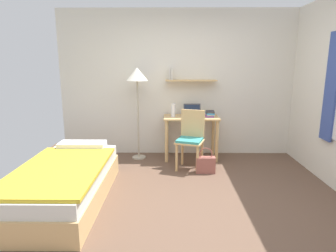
{
  "coord_description": "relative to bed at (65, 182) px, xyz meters",
  "views": [
    {
      "loc": [
        -0.2,
        -3.23,
        1.67
      ],
      "look_at": [
        -0.24,
        0.51,
        0.85
      ],
      "focal_mm": 30.77,
      "sensor_mm": 36.0,
      "label": 1
    }
  ],
  "objects": [
    {
      "name": "wall_back",
      "position": [
        1.5,
        1.97,
        1.06
      ],
      "size": [
        4.4,
        0.27,
        2.6
      ],
      "color": "silver",
      "rests_on": "ground_plane"
    },
    {
      "name": "standing_lamp",
      "position": [
        0.73,
        1.64,
        1.15
      ],
      "size": [
        0.36,
        0.36,
        1.6
      ],
      "color": "#B2A893",
      "rests_on": "ground_plane"
    },
    {
      "name": "ground_plane",
      "position": [
        1.5,
        -0.05,
        -0.24
      ],
      "size": [
        5.28,
        5.28,
        0.0
      ],
      "primitive_type": "plane",
      "color": "brown"
    },
    {
      "name": "water_bottle",
      "position": [
        1.34,
        1.61,
        0.64
      ],
      "size": [
        0.07,
        0.07,
        0.23
      ],
      "primitive_type": "cylinder",
      "color": "silver",
      "rests_on": "desk"
    },
    {
      "name": "book_stack",
      "position": [
        1.98,
        1.66,
        0.57
      ],
      "size": [
        0.16,
        0.25,
        0.1
      ],
      "color": "purple",
      "rests_on": "desk"
    },
    {
      "name": "laptop",
      "position": [
        1.67,
        1.67,
        0.57
      ],
      "size": [
        0.3,
        0.24,
        0.21
      ],
      "color": "#2D2D33",
      "rests_on": "desk"
    },
    {
      "name": "desk_chair",
      "position": [
        1.62,
        1.17,
        0.28
      ],
      "size": [
        0.51,
        0.5,
        0.94
      ],
      "color": "tan",
      "rests_on": "ground_plane"
    },
    {
      "name": "bed",
      "position": [
        0.0,
        0.0,
        0.0
      ],
      "size": [
        0.97,
        1.96,
        0.54
      ],
      "color": "tan",
      "rests_on": "ground_plane"
    },
    {
      "name": "handbag",
      "position": [
        1.84,
        0.95,
        -0.1
      ],
      "size": [
        0.3,
        0.13,
        0.41
      ],
      "color": "#99564C",
      "rests_on": "ground_plane"
    },
    {
      "name": "desk",
      "position": [
        1.65,
        1.65,
        0.36
      ],
      "size": [
        0.95,
        0.52,
        0.76
      ],
      "color": "tan",
      "rests_on": "ground_plane"
    }
  ]
}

